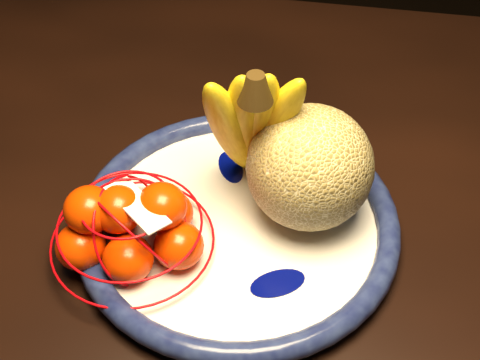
% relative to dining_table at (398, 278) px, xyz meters
% --- Properties ---
extents(dining_table, '(1.59, 1.02, 0.76)m').
position_rel_dining_table_xyz_m(dining_table, '(0.00, 0.00, 0.00)').
color(dining_table, black).
rests_on(dining_table, ground).
extents(fruit_bowl, '(0.35, 0.35, 0.03)m').
position_rel_dining_table_xyz_m(fruit_bowl, '(-0.18, -0.04, 0.09)').
color(fruit_bowl, white).
rests_on(fruit_bowl, dining_table).
extents(cantaloupe, '(0.13, 0.13, 0.13)m').
position_rel_dining_table_xyz_m(cantaloupe, '(-0.12, -0.01, 0.16)').
color(cantaloupe, olive).
rests_on(cantaloupe, fruit_bowl).
extents(banana_bunch, '(0.13, 0.13, 0.20)m').
position_rel_dining_table_xyz_m(banana_bunch, '(-0.18, 0.01, 0.20)').
color(banana_bunch, yellow).
rests_on(banana_bunch, fruit_bowl).
extents(mandarin_bag, '(0.19, 0.19, 0.11)m').
position_rel_dining_table_xyz_m(mandarin_bag, '(-0.28, -0.10, 0.13)').
color(mandarin_bag, '#FF2A00').
rests_on(mandarin_bag, fruit_bowl).
extents(price_tag, '(0.07, 0.06, 0.01)m').
position_rel_dining_table_xyz_m(price_tag, '(-0.27, -0.10, 0.17)').
color(price_tag, white).
rests_on(price_tag, mandarin_bag).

